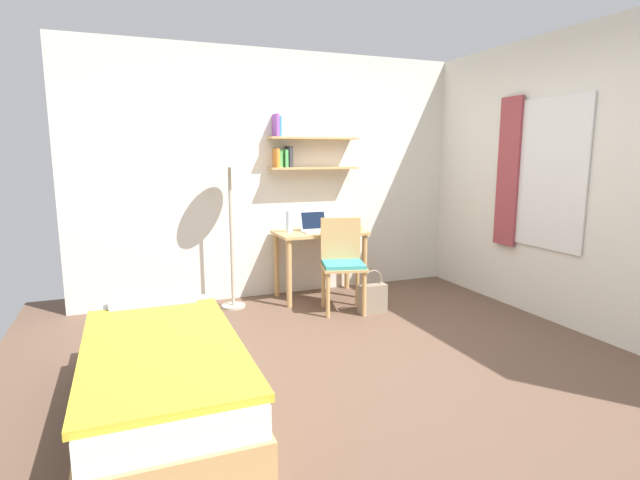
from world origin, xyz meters
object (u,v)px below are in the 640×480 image
(desk_chair, at_px, (342,260))
(laptop, at_px, (315,226))
(water_bottle, at_px, (289,222))
(standing_lamp, at_px, (229,165))
(handbag, at_px, (372,297))
(desk, at_px, (320,245))
(book_stack, at_px, (350,228))
(bed, at_px, (163,375))

(desk_chair, bearing_deg, laptop, 100.99)
(laptop, xyz_separation_m, water_bottle, (-0.27, 0.04, 0.06))
(standing_lamp, bearing_deg, water_bottle, 6.49)
(handbag, bearing_deg, desk, 111.66)
(desk, relative_size, water_bottle, 4.19)
(desk_chair, xyz_separation_m, standing_lamp, (-0.99, 0.47, 0.93))
(book_stack, distance_m, handbag, 0.86)
(desk_chair, relative_size, book_stack, 4.12)
(book_stack, bearing_deg, bed, -138.39)
(desk, bearing_deg, water_bottle, 170.96)
(desk, bearing_deg, standing_lamp, -178.84)
(desk, bearing_deg, handbag, -68.34)
(standing_lamp, relative_size, handbag, 3.81)
(bed, height_order, handbag, bed)
(laptop, relative_size, water_bottle, 1.33)
(bed, xyz_separation_m, laptop, (1.71, 1.93, 0.54))
(desk_chair, distance_m, laptop, 0.58)
(handbag, bearing_deg, bed, -148.94)
(desk, distance_m, water_bottle, 0.42)
(desk, height_order, standing_lamp, standing_lamp)
(desk_chair, height_order, laptop, laptop)
(desk, relative_size, book_stack, 4.27)
(standing_lamp, xyz_separation_m, water_bottle, (0.62, 0.07, -0.59))
(water_bottle, bearing_deg, desk_chair, -55.85)
(laptop, bearing_deg, water_bottle, 171.35)
(desk, bearing_deg, desk_chair, -85.08)
(water_bottle, relative_size, book_stack, 1.02)
(standing_lamp, distance_m, water_bottle, 0.86)
(bed, relative_size, laptop, 6.52)
(laptop, height_order, handbag, laptop)
(desk_chair, xyz_separation_m, laptop, (-0.10, 0.50, 0.28))
(desk, bearing_deg, bed, -132.56)
(bed, bearing_deg, laptop, 48.50)
(desk_chair, relative_size, handbag, 2.12)
(water_bottle, bearing_deg, handbag, -51.10)
(standing_lamp, height_order, book_stack, standing_lamp)
(desk_chair, xyz_separation_m, handbag, (0.23, -0.20, -0.35))
(laptop, xyz_separation_m, book_stack, (0.38, -0.07, -0.03))
(laptop, xyz_separation_m, handbag, (0.33, -0.70, -0.62))
(book_stack, height_order, handbag, book_stack)
(water_bottle, distance_m, handbag, 1.17)
(laptop, distance_m, book_stack, 0.39)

